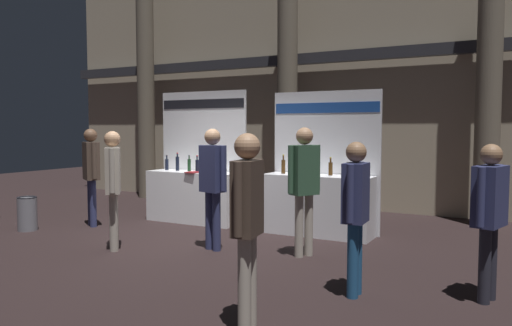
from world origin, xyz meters
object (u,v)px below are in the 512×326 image
(exhibitor_booth_0, at_px, (195,190))
(visitor_2, at_px, (490,207))
(exhibitor_booth_1, at_px, (319,198))
(trash_bin, at_px, (27,214))
(visitor_6, at_px, (91,167))
(visitor_0, at_px, (247,214))
(visitor_1, at_px, (213,178))
(visitor_4, at_px, (355,205))
(visitor_7, at_px, (113,179))
(visitor_8, at_px, (304,179))

(exhibitor_booth_0, xyz_separation_m, visitor_2, (5.39, -2.26, 0.39))
(exhibitor_booth_1, relative_size, trash_bin, 4.07)
(visitor_6, bearing_deg, visitor_0, 2.85)
(exhibitor_booth_1, distance_m, visitor_0, 4.24)
(visitor_1, bearing_deg, visitor_2, 6.91)
(visitor_1, relative_size, visitor_4, 1.08)
(exhibitor_booth_0, xyz_separation_m, visitor_4, (4.09, -2.76, 0.38))
(visitor_0, xyz_separation_m, visitor_4, (0.59, 1.34, -0.06))
(visitor_0, distance_m, visitor_7, 3.61)
(visitor_0, distance_m, visitor_1, 3.01)
(visitor_7, bearing_deg, exhibitor_booth_0, -35.22)
(visitor_8, bearing_deg, trash_bin, 128.33)
(trash_bin, height_order, visitor_8, visitor_8)
(visitor_0, xyz_separation_m, visitor_2, (1.88, 1.84, -0.05))
(trash_bin, height_order, visitor_2, visitor_2)
(visitor_7, bearing_deg, visitor_0, -158.11)
(visitor_0, bearing_deg, trash_bin, -117.37)
(visitor_6, bearing_deg, visitor_1, 23.77)
(visitor_1, relative_size, visitor_8, 0.99)
(visitor_0, height_order, visitor_8, visitor_8)
(visitor_7, bearing_deg, visitor_2, -129.04)
(exhibitor_booth_0, xyz_separation_m, visitor_8, (2.94, -1.46, 0.49))
(visitor_1, bearing_deg, trash_bin, -159.69)
(visitor_7, bearing_deg, visitor_1, -102.97)
(visitor_1, bearing_deg, visitor_7, -137.16)
(visitor_4, distance_m, visitor_6, 5.70)
(exhibitor_booth_0, bearing_deg, visitor_2, -22.72)
(visitor_2, bearing_deg, visitor_0, 149.43)
(visitor_8, bearing_deg, visitor_1, 133.22)
(visitor_1, relative_size, visitor_2, 1.09)
(trash_bin, height_order, visitor_4, visitor_4)
(exhibitor_booth_1, bearing_deg, visitor_6, -161.42)
(visitor_2, distance_m, visitor_4, 1.38)
(visitor_0, relative_size, visitor_6, 0.98)
(visitor_6, bearing_deg, visitor_4, 17.65)
(exhibitor_booth_0, height_order, visitor_7, exhibitor_booth_0)
(visitor_2, height_order, visitor_7, visitor_7)
(trash_bin, relative_size, visitor_6, 0.33)
(exhibitor_booth_1, bearing_deg, visitor_0, -77.50)
(visitor_7, height_order, visitor_8, visitor_8)
(exhibitor_booth_1, xyz_separation_m, visitor_1, (-1.00, -1.80, 0.47))
(exhibitor_booth_1, height_order, visitor_4, exhibitor_booth_1)
(visitor_1, bearing_deg, visitor_0, -36.30)
(trash_bin, relative_size, visitor_8, 0.33)
(visitor_0, distance_m, visitor_2, 2.63)
(visitor_0, height_order, visitor_1, visitor_1)
(visitor_8, bearing_deg, visitor_6, 118.57)
(visitor_4, distance_m, visitor_8, 1.74)
(visitor_0, relative_size, visitor_8, 0.97)
(visitor_2, bearing_deg, visitor_7, 107.70)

